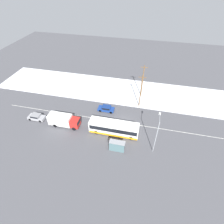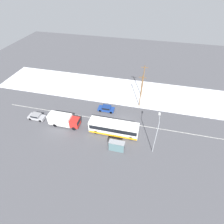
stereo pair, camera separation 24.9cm
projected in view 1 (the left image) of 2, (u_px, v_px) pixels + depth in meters
ground_plane at (123, 123)px, 41.18m from camera, size 120.00×120.00×0.00m
snow_lot at (131, 92)px, 50.88m from camera, size 80.00×13.47×0.12m
lane_marking_center at (123, 123)px, 41.18m from camera, size 60.00×0.12×0.00m
city_bus at (114, 128)px, 37.69m from camera, size 10.68×2.57×3.27m
box_truck at (63, 120)px, 39.51m from camera, size 7.12×2.30×2.89m
sedan_car at (106, 108)px, 44.01m from camera, size 4.10×1.80×1.41m
parked_car_near_truck at (36, 117)px, 41.63m from camera, size 4.01×1.80×1.39m
pedestrian_at_stop at (119, 143)px, 35.16m from camera, size 0.63×0.28×1.74m
bus_shelter at (117, 145)px, 33.92m from camera, size 3.12×1.20×2.40m
streetlamp at (157, 132)px, 32.04m from camera, size 0.36×2.90×8.07m
utility_pole_roadside at (141, 91)px, 42.97m from camera, size 1.80×0.24×8.95m
utility_pole_snowlot at (143, 81)px, 46.40m from camera, size 1.80×0.24×9.20m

